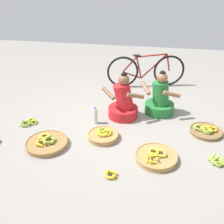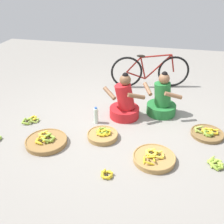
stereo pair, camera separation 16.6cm
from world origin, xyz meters
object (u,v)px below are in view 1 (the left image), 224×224
Objects in this scene: banana_basket_near_bicycle at (206,131)px; water_bottle at (95,116)px; banana_basket_front_center at (103,135)px; loose_bananas_back_left at (111,175)px; vendor_woman_front at (123,103)px; banana_basket_near_vendor at (156,156)px; loose_bananas_front_right at (29,122)px; loose_bananas_front_left at (217,161)px; bicycle_leaning at (146,71)px; banana_basket_back_center at (47,143)px; vendor_woman_behind at (160,100)px.

water_bottle is (-1.81, -0.02, 0.10)m from banana_basket_near_bicycle.
banana_basket_front_center reaches higher than loose_bananas_back_left.
loose_bananas_back_left is at bearing -87.68° from vendor_woman_front.
loose_bananas_front_right is at bearing 165.22° from banana_basket_near_vendor.
banana_basket_near_vendor is 0.82m from loose_bananas_front_left.
vendor_woman_front is 0.50× the size of bicycle_leaning.
bicycle_leaning is 8.74× the size of loose_bananas_back_left.
loose_bananas_front_left is at bearing -9.91° from banana_basket_front_center.
water_bottle is (-0.49, 1.23, 0.11)m from loose_bananas_back_left.
banana_basket_back_center is 0.76m from loose_bananas_front_right.
vendor_woman_behind is 1.30m from banana_basket_front_center.
banana_basket_near_bicycle is at bearing -11.91° from vendor_woman_front.
vendor_woman_front is at bearing -101.50° from bicycle_leaning.
banana_basket_back_center and banana_basket_near_vendor have the same top height.
banana_basket_back_center is 1.30× the size of banana_basket_front_center.
bicycle_leaning is 3.00m from loose_bananas_back_left.
bicycle_leaning is at bearing 77.02° from banana_basket_front_center.
vendor_woman_front is at bearing 168.09° from banana_basket_near_bicycle.
vendor_woman_behind is 1.22m from bicycle_leaning.
vendor_woman_front is 1.43m from banana_basket_near_bicycle.
banana_basket_back_center is 2.05× the size of loose_bananas_front_right.
water_bottle is at bearing -151.44° from vendor_woman_behind.
vendor_woman_behind is 1.37m from banana_basket_near_vendor.
bicycle_leaning is at bearing 78.50° from vendor_woman_front.
banana_basket_back_center is 0.86m from banana_basket_front_center.
banana_basket_front_center is 1.34m from loose_bananas_front_right.
banana_basket_back_center is at bearing -44.67° from loose_bananas_front_right.
vendor_woman_behind is 0.96m from banana_basket_near_bicycle.
banana_basket_front_center is at bearing -105.88° from vendor_woman_front.
bicycle_leaning reaches higher than banana_basket_back_center.
loose_bananas_front_left is at bearing -85.71° from banana_basket_near_bicycle.
banana_basket_back_center is at bearing 155.76° from loose_bananas_back_left.
bicycle_leaning is (-0.33, 1.17, 0.10)m from vendor_woman_behind.
water_bottle reaches higher than loose_bananas_front_right.
vendor_woman_behind is 1.29× the size of banana_basket_back_center.
loose_bananas_front_right is at bearing -175.40° from banana_basket_near_bicycle.
bicycle_leaning is 3.46× the size of banana_basket_front_center.
loose_bananas_front_right is (-2.97, 0.48, -0.00)m from loose_bananas_front_left.
loose_bananas_back_left is at bearing -141.56° from banana_basket_near_vendor.
bicycle_leaning is 2.57m from banana_basket_near_vendor.
vendor_woman_front is 2.71× the size of loose_bananas_front_right.
banana_basket_near_vendor is 1.92× the size of loose_bananas_front_right.
loose_bananas_front_right is 1.03× the size of water_bottle.
bicycle_leaning is 2.24m from banana_basket_front_center.
water_bottle is at bearing 11.10° from loose_bananas_front_right.
bicycle_leaning is 2.70m from loose_bananas_front_right.
loose_bananas_front_right is at bearing -159.90° from vendor_woman_behind.
loose_bananas_back_left is (-1.32, -1.24, -0.01)m from banana_basket_near_bicycle.
banana_basket_near_vendor reaches higher than loose_bananas_front_left.
banana_basket_near_vendor is at bearing 38.44° from loose_bananas_back_left.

